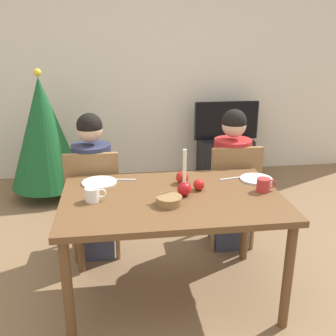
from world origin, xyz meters
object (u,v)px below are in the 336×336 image
object	(u,v)px
person_left_child	(94,189)
dining_table	(172,208)
tv_stand	(225,157)
plate_right	(256,179)
mug_right	(264,185)
apple_by_left_plate	(182,177)
christmas_tree	(44,133)
mug_left	(93,194)
apple_near_candle	(199,185)
plate_left	(99,182)
person_right_child	(231,182)
tv	(226,121)
bowl_walnuts	(169,201)
chair_right	(232,190)
candle_centerpiece	(184,186)
chair_left	(94,197)

from	to	relation	value
person_left_child	dining_table	bearing A→B (deg)	-50.40
tv_stand	plate_right	xyz separation A→B (m)	(-0.38, -2.09, 0.52)
mug_right	apple_by_left_plate	bearing A→B (deg)	157.52
christmas_tree	mug_left	world-z (taller)	christmas_tree
dining_table	mug_right	xyz separation A→B (m)	(0.60, 0.00, 0.13)
plate_right	dining_table	bearing A→B (deg)	-161.65
mug_left	apple_by_left_plate	size ratio (longest dim) A/B	1.51
christmas_tree	apple_near_candle	xyz separation A→B (m)	(1.28, -1.84, 0.06)
tv_stand	mug_right	size ratio (longest dim) A/B	4.91
dining_table	plate_left	bearing A→B (deg)	147.96
person_right_child	tv	size ratio (longest dim) A/B	1.48
christmas_tree	bowl_walnuts	world-z (taller)	christmas_tree
chair_right	person_right_child	xyz separation A→B (m)	(0.00, 0.03, 0.06)
person_right_child	christmas_tree	xyz separation A→B (m)	(-1.68, 1.28, 0.15)
person_right_child	mug_left	distance (m)	1.28
candle_centerpiece	person_right_child	bearing A→B (deg)	51.83
tv	christmas_tree	size ratio (longest dim) A/B	0.57
mug_left	candle_centerpiece	bearing A→B (deg)	0.59
plate_right	person_left_child	bearing A→B (deg)	159.57
chair_right	plate_right	distance (m)	0.47
person_right_child	tv_stand	bearing A→B (deg)	75.63
person_right_child	candle_centerpiece	world-z (taller)	person_right_child
tv	person_left_child	bearing A→B (deg)	-132.78
dining_table	chair_left	xyz separation A→B (m)	(-0.53, 0.61, -0.15)
christmas_tree	apple_near_candle	size ratio (longest dim) A/B	18.43
bowl_walnuts	plate_right	bearing A→B (deg)	26.49
christmas_tree	candle_centerpiece	size ratio (longest dim) A/B	4.53
candle_centerpiece	tv_stand	bearing A→B (deg)	68.00
christmas_tree	apple_by_left_plate	bearing A→B (deg)	-55.04
candle_centerpiece	bowl_walnuts	distance (m)	0.17
candle_centerpiece	plate_right	bearing A→B (deg)	20.95
plate_right	tv	bearing A→B (deg)	79.75
mug_left	chair_right	bearing A→B (deg)	29.81
bowl_walnuts	mug_right	bearing A→B (deg)	11.12
chair_left	apple_by_left_plate	size ratio (longest dim) A/B	10.36
plate_left	plate_right	bearing A→B (deg)	-4.32
dining_table	bowl_walnuts	xyz separation A→B (m)	(-0.04, -0.12, 0.11)
tv_stand	candle_centerpiece	distance (m)	2.55
person_right_child	tv	bearing A→B (deg)	75.64
candle_centerpiece	mug_left	bearing A→B (deg)	-179.41
chair_right	candle_centerpiece	world-z (taller)	candle_centerpiece
apple_near_candle	tv	bearing A→B (deg)	69.78
chair_right	apple_by_left_plate	bearing A→B (deg)	-140.53
chair_right	apple_near_candle	world-z (taller)	chair_right
apple_near_candle	plate_right	bearing A→B (deg)	16.50
tv_stand	plate_right	bearing A→B (deg)	-100.25
chair_left	tv_stand	xyz separation A→B (m)	(1.54, 1.69, -0.27)
mug_left	bowl_walnuts	distance (m)	0.47
plate_left	mug_right	size ratio (longest dim) A/B	1.83
tv_stand	plate_left	xyz separation A→B (m)	(-1.47, -2.01, 0.52)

